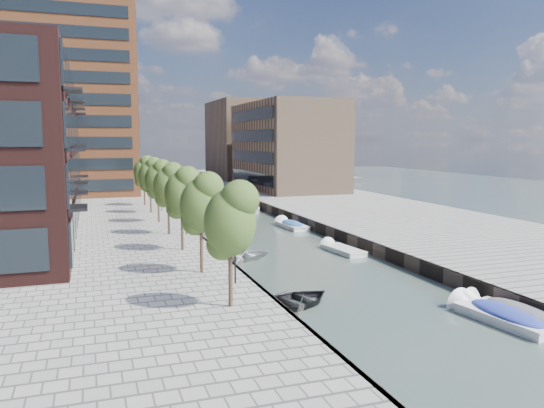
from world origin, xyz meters
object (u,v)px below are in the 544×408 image
tree_2 (181,191)px  tree_3 (168,184)px  sloop_4 (187,222)px  tree_5 (150,174)px  tree_0 (230,218)px  sloop_1 (216,247)px  motorboat_0 (497,316)px  tree_6 (144,170)px  sloop_3 (240,260)px  tree_1 (201,202)px  motorboat_3 (290,225)px  car (247,187)px  bridge (180,184)px  motorboat_1 (512,314)px  motorboat_2 (339,250)px  tree_4 (158,178)px  sloop_2 (197,230)px  sloop_0 (295,306)px  motorboat_4 (253,210)px

tree_2 → tree_3: (0.00, 7.00, 0.00)m
tree_2 → sloop_4: bearing=79.3°
tree_3 → tree_5: same height
tree_0 → tree_2: 14.00m
sloop_1 → motorboat_0: motorboat_0 is taller
tree_6 → sloop_3: (4.23, -28.45, -5.31)m
tree_5 → sloop_1: 17.28m
tree_0 → sloop_4: bearing=83.7°
tree_1 → sloop_4: 27.09m
tree_0 → motorboat_3: 29.92m
sloop_1 → car: (13.25, 35.92, 1.72)m
bridge → motorboat_1: bridge is taller
sloop_1 → tree_6: bearing=-9.5°
tree_1 → motorboat_2: (12.71, 7.02, -5.22)m
tree_4 → motorboat_2: (12.71, -13.98, -5.22)m
sloop_3 → motorboat_0: (8.61, -17.02, 0.23)m
bridge → tree_2: size_ratio=2.18×
sloop_4 → motorboat_1: (10.10, -36.80, 0.22)m
tree_3 → sloop_2: 9.68m
tree_6 → tree_2: bearing=-90.0°
sloop_0 → sloop_3: size_ratio=0.95×
motorboat_1 → car: (3.08, 58.37, 1.49)m
sloop_3 → tree_4: bearing=1.7°
tree_4 → tree_6: bearing=90.0°
tree_6 → sloop_0: tree_6 is taller
tree_0 → tree_4: same height
sloop_1 → sloop_3: size_ratio=0.99×
sloop_2 → motorboat_1: (9.99, -31.66, 0.22)m
sloop_1 → tree_3: bearing=42.0°
sloop_2 → tree_3: bearing=145.4°
tree_5 → car: 26.30m
sloop_4 → motorboat_0: 37.91m
tree_4 → motorboat_0: size_ratio=1.03×
sloop_0 → sloop_4: 31.33m
tree_6 → sloop_2: tree_6 is taller
bridge → tree_4: bearing=-102.0°
bridge → tree_0: (-8.50, -68.00, 3.92)m
sloop_0 → motorboat_0: (8.74, -5.45, 0.23)m
sloop_2 → motorboat_4: bearing=-46.5°
sloop_0 → car: size_ratio=1.17×
motorboat_2 → car: size_ratio=1.15×
sloop_3 → car: size_ratio=1.22×
bridge → motorboat_2: bearing=-85.5°
sloop_2 → motorboat_4: size_ratio=0.97×
tree_1 → sloop_4: bearing=82.1°
tree_0 → sloop_3: 15.15m
bridge → tree_3: (-8.50, -47.00, 3.92)m
tree_4 → motorboat_1: tree_4 is taller
sloop_4 → sloop_3: bearing=-173.9°
motorboat_0 → motorboat_2: motorboat_0 is taller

